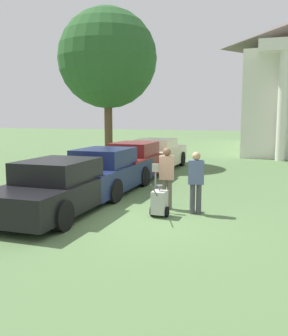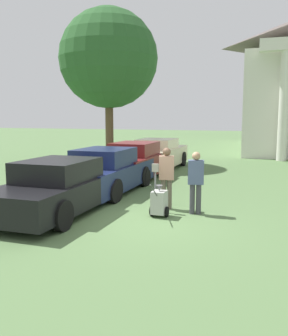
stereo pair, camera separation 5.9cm
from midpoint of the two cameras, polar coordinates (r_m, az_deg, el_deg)
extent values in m
plane|color=#517042|center=(9.65, -1.25, -7.95)|extent=(120.00, 120.00, 0.00)
cube|color=black|center=(10.59, -12.45, -3.59)|extent=(1.95, 5.04, 0.72)
cube|color=black|center=(10.32, -13.13, -0.32)|extent=(1.70, 2.12, 0.56)
cylinder|color=black|center=(12.42, -12.46, -2.82)|extent=(0.19, 0.73, 0.73)
cylinder|color=black|center=(11.57, -4.43, -3.43)|extent=(0.19, 0.73, 0.73)
cylinder|color=black|center=(8.86, -12.37, -7.13)|extent=(0.19, 0.73, 0.73)
cube|color=#19234C|center=(13.13, -5.82, -1.20)|extent=(1.91, 4.95, 0.78)
cube|color=#19234C|center=(12.86, -6.23, 1.65)|extent=(1.67, 2.09, 0.58)
cylinder|color=black|center=(14.92, -6.61, -1.06)|extent=(0.18, 0.64, 0.64)
cylinder|color=black|center=(14.24, 0.11, -1.44)|extent=(0.18, 0.64, 0.64)
cylinder|color=black|center=(12.26, -12.70, -3.17)|extent=(0.18, 0.64, 0.64)
cylinder|color=black|center=(11.43, -4.76, -3.81)|extent=(0.18, 0.64, 0.64)
cube|color=maroon|center=(15.81, -1.37, 0.56)|extent=(1.84, 4.99, 0.81)
cube|color=maroon|center=(15.55, -1.63, 2.93)|extent=(1.60, 2.10, 0.54)
cylinder|color=black|center=(17.58, -2.36, 0.54)|extent=(0.19, 0.76, 0.76)
cylinder|color=black|center=(17.03, 3.20, 0.29)|extent=(0.19, 0.76, 0.76)
cylinder|color=black|center=(14.76, -6.64, -0.93)|extent=(0.19, 0.76, 0.76)
cylinder|color=black|center=(14.11, -0.12, -1.29)|extent=(0.19, 0.76, 0.76)
cube|color=beige|center=(18.75, 1.96, 1.77)|extent=(1.95, 4.89, 0.84)
cube|color=beige|center=(18.51, 1.79, 3.72)|extent=(1.70, 2.06, 0.47)
cylinder|color=black|center=(20.49, 0.65, 1.60)|extent=(0.19, 0.76, 0.75)
cylinder|color=black|center=(20.00, 5.77, 1.40)|extent=(0.19, 0.76, 0.75)
cylinder|color=black|center=(17.66, -2.37, 0.57)|extent=(0.19, 0.76, 0.75)
cylinder|color=black|center=(17.08, 3.52, 0.31)|extent=(0.19, 0.76, 0.75)
cylinder|color=slate|center=(10.38, 1.59, -3.63)|extent=(0.05, 0.05, 1.12)
cube|color=gray|center=(10.26, 1.61, 0.03)|extent=(0.18, 0.09, 0.22)
cylinder|color=#665B4C|center=(10.72, 3.74, -4.00)|extent=(0.14, 0.14, 0.85)
cylinder|color=#665B4C|center=(10.73, 2.83, -3.99)|extent=(0.14, 0.14, 0.85)
cube|color=tan|center=(10.59, 3.32, 0.04)|extent=(0.46, 0.31, 0.67)
sphere|color=brown|center=(10.54, 3.34, 2.47)|extent=(0.23, 0.23, 0.23)
cylinder|color=#3F3F47|center=(10.24, 8.18, -4.72)|extent=(0.14, 0.14, 0.82)
cylinder|color=#3F3F47|center=(10.24, 7.22, -4.70)|extent=(0.14, 0.14, 0.82)
cube|color=#4C597F|center=(10.10, 7.78, -0.63)|extent=(0.46, 0.30, 0.65)
sphere|color=tan|center=(10.05, 7.82, 1.83)|extent=(0.22, 0.22, 0.22)
cube|color=#B2B2AD|center=(9.91, 2.21, -5.24)|extent=(0.36, 0.44, 0.60)
cone|color=#59595B|center=(9.83, 2.22, -3.08)|extent=(0.18, 0.18, 0.16)
cylinder|color=#4C4C4C|center=(9.38, 1.40, -3.48)|extent=(0.03, 0.59, 0.43)
cylinder|color=black|center=(10.02, 1.04, -6.51)|extent=(0.05, 0.28, 0.28)
cylinder|color=black|center=(9.91, 3.37, -6.69)|extent=(0.05, 0.28, 0.28)
cylinder|color=silver|center=(23.52, 20.28, 8.75)|extent=(0.56, 0.56, 6.34)
cylinder|color=brown|center=(20.92, -5.50, 5.40)|extent=(0.44, 0.44, 3.45)
sphere|color=#285628|center=(21.13, -5.65, 16.27)|extent=(5.33, 5.33, 5.33)
camera|label=1|loc=(0.03, -90.15, -0.02)|focal=40.00mm
camera|label=2|loc=(0.03, 89.85, 0.02)|focal=40.00mm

